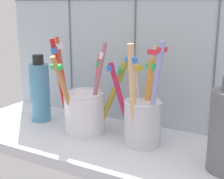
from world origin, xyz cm
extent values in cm
cube|color=silver|center=(0.00, 0.00, 1.00)|extent=(64.00, 22.00, 2.00)
cube|color=#B2C1CC|center=(0.00, 12.00, 22.50)|extent=(64.00, 2.00, 45.00)
cube|color=slate|center=(-16.00, 10.90, 22.50)|extent=(0.30, 0.20, 45.00)
cube|color=slate|center=(0.00, 10.90, 22.50)|extent=(0.30, 0.20, 45.00)
cube|color=slate|center=(16.00, 10.90, 22.50)|extent=(0.30, 0.20, 45.00)
cylinder|color=white|center=(-6.19, 1.54, 5.87)|extent=(7.95, 7.95, 7.75)
torus|color=silver|center=(-6.19, 1.54, 9.75)|extent=(8.05, 8.05, 0.50)
cylinder|color=gold|center=(-1.30, 3.75, 9.21)|extent=(6.17, 3.80, 13.99)
cube|color=green|center=(0.40, 4.60, 14.30)|extent=(2.00, 2.58, 1.30)
cylinder|color=#F44545|center=(-4.80, 3.54, 9.74)|extent=(2.42, 1.94, 14.76)
cube|color=green|center=(-4.29, 3.88, 15.29)|extent=(2.11, 2.54, 1.00)
cylinder|color=#B66D83|center=(-3.65, 1.89, 11.01)|extent=(4.67, 1.65, 17.39)
cube|color=white|center=(-2.34, 2.14, 17.32)|extent=(1.18, 1.98, 1.21)
cylinder|color=#C28247|center=(-7.30, -2.48, 10.04)|extent=(1.96, 6.87, 15.63)
cube|color=green|center=(-7.62, -4.59, 15.82)|extent=(2.51, 1.39, 1.08)
cylinder|color=#CD4836|center=(-10.32, 0.75, 11.38)|extent=(3.30, 0.78, 18.06)
cube|color=white|center=(-11.30, 0.73, 18.57)|extent=(0.85, 1.98, 1.16)
cylinder|color=red|center=(-9.57, -1.02, 11.33)|extent=(3.81, 2.48, 18.00)
cube|color=blue|center=(-10.50, -1.47, 18.13)|extent=(1.77, 2.40, 1.18)
cylinder|color=silver|center=(6.19, 1.54, 5.92)|extent=(6.58, 6.58, 7.84)
torus|color=silver|center=(6.19, 1.54, 9.84)|extent=(6.75, 6.75, 0.50)
cylinder|color=#E8B17D|center=(5.70, -1.51, 11.36)|extent=(1.79, 2.82, 18.01)
cube|color=blue|center=(5.56, -2.01, 17.71)|extent=(2.22, 1.30, 0.94)
cylinder|color=#C32151|center=(2.06, 1.35, 9.35)|extent=(5.14, 1.94, 14.17)
cube|color=blue|center=(0.36, 1.00, 15.43)|extent=(1.46, 2.23, 1.12)
cylinder|color=orange|center=(6.39, 3.14, 9.82)|extent=(2.06, 2.93, 14.96)
cube|color=green|center=(6.64, 3.73, 15.86)|extent=(2.38, 1.71, 1.13)
cylinder|color=beige|center=(6.32, 4.02, 10.85)|extent=(1.07, 4.41, 17.05)
cube|color=#E5333F|center=(6.45, 5.52, 18.07)|extent=(2.49, 1.26, 1.07)
cylinder|color=#9799DB|center=(8.85, 0.20, 11.60)|extent=(3.80, 2.02, 18.54)
cube|color=#E5333F|center=(9.95, -0.17, 19.39)|extent=(1.38, 2.01, 0.93)
cylinder|color=silver|center=(4.46, 3.55, 9.43)|extent=(3.19, 2.43, 14.20)
cube|color=yellow|center=(3.69, 4.02, 15.19)|extent=(1.96, 2.29, 1.18)
cylinder|color=#4D90B4|center=(-18.11, 2.37, 8.13)|extent=(4.18, 4.18, 12.26)
cylinder|color=black|center=(-18.11, 2.37, 15.26)|extent=(2.30, 2.30, 2.00)
camera|label=1|loc=(28.38, -48.99, 26.16)|focal=52.64mm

